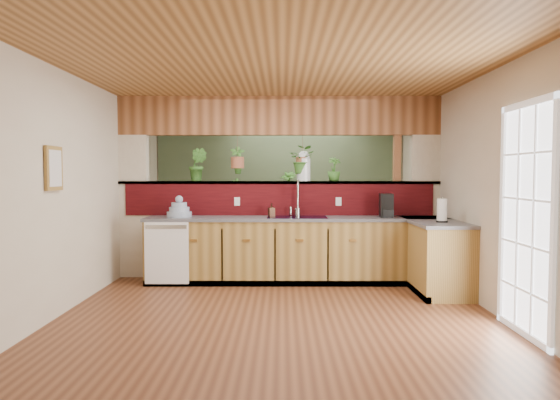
{
  "coord_description": "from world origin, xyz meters",
  "views": [
    {
      "loc": [
        0.04,
        -5.85,
        1.49
      ],
      "look_at": [
        0.02,
        0.7,
        1.15
      ],
      "focal_mm": 32.0,
      "sensor_mm": 36.0,
      "label": 1
    }
  ],
  "objects_px": {
    "coffee_maker": "(386,206)",
    "shelving_console": "(262,228)",
    "glass_jar": "(304,166)",
    "faucet": "(297,196)",
    "soap_dispenser": "(271,210)",
    "dish_stack": "(179,210)",
    "paper_towel": "(442,211)"
  },
  "relations": [
    {
      "from": "faucet",
      "to": "soap_dispenser",
      "type": "distance_m",
      "value": 0.41
    },
    {
      "from": "paper_towel",
      "to": "glass_jar",
      "type": "xyz_separation_m",
      "value": [
        -1.66,
        1.09,
        0.57
      ]
    },
    {
      "from": "faucet",
      "to": "soap_dispenser",
      "type": "bearing_deg",
      "value": -173.86
    },
    {
      "from": "faucet",
      "to": "glass_jar",
      "type": "relative_size",
      "value": 1.2
    },
    {
      "from": "shelving_console",
      "to": "coffee_maker",
      "type": "bearing_deg",
      "value": -70.63
    },
    {
      "from": "coffee_maker",
      "to": "glass_jar",
      "type": "height_order",
      "value": "glass_jar"
    },
    {
      "from": "glass_jar",
      "to": "paper_towel",
      "type": "bearing_deg",
      "value": -33.27
    },
    {
      "from": "glass_jar",
      "to": "shelving_console",
      "type": "bearing_deg",
      "value": 109.8
    },
    {
      "from": "paper_towel",
      "to": "shelving_console",
      "type": "relative_size",
      "value": 0.2
    },
    {
      "from": "soap_dispenser",
      "to": "paper_towel",
      "type": "distance_m",
      "value": 2.27
    },
    {
      "from": "faucet",
      "to": "paper_towel",
      "type": "xyz_separation_m",
      "value": [
        1.75,
        -0.86,
        -0.14
      ]
    },
    {
      "from": "faucet",
      "to": "shelving_console",
      "type": "distance_m",
      "value": 2.31
    },
    {
      "from": "dish_stack",
      "to": "coffee_maker",
      "type": "xyz_separation_m",
      "value": [
        2.85,
        -0.01,
        0.06
      ]
    },
    {
      "from": "dish_stack",
      "to": "shelving_console",
      "type": "xyz_separation_m",
      "value": [
        1.04,
        2.27,
        -0.49
      ]
    },
    {
      "from": "dish_stack",
      "to": "paper_towel",
      "type": "bearing_deg",
      "value": -11.98
    },
    {
      "from": "shelving_console",
      "to": "glass_jar",
      "type": "bearing_deg",
      "value": -89.23
    },
    {
      "from": "coffee_maker",
      "to": "shelving_console",
      "type": "relative_size",
      "value": 0.21
    },
    {
      "from": "coffee_maker",
      "to": "dish_stack",
      "type": "bearing_deg",
      "value": -174.59
    },
    {
      "from": "paper_towel",
      "to": "glass_jar",
      "type": "distance_m",
      "value": 2.06
    },
    {
      "from": "dish_stack",
      "to": "paper_towel",
      "type": "relative_size",
      "value": 1.1
    },
    {
      "from": "coffee_maker",
      "to": "shelving_console",
      "type": "xyz_separation_m",
      "value": [
        -1.8,
        2.28,
        -0.55
      ]
    },
    {
      "from": "dish_stack",
      "to": "shelving_console",
      "type": "distance_m",
      "value": 2.55
    },
    {
      "from": "faucet",
      "to": "shelving_console",
      "type": "xyz_separation_m",
      "value": [
        -0.59,
        2.12,
        -0.68
      ]
    },
    {
      "from": "paper_towel",
      "to": "dish_stack",
      "type": "bearing_deg",
      "value": 168.02
    },
    {
      "from": "faucet",
      "to": "soap_dispenser",
      "type": "relative_size",
      "value": 2.87
    },
    {
      "from": "dish_stack",
      "to": "shelving_console",
      "type": "height_order",
      "value": "dish_stack"
    },
    {
      "from": "faucet",
      "to": "coffee_maker",
      "type": "distance_m",
      "value": 1.23
    },
    {
      "from": "coffee_maker",
      "to": "shelving_console",
      "type": "distance_m",
      "value": 2.95
    },
    {
      "from": "glass_jar",
      "to": "shelving_console",
      "type": "xyz_separation_m",
      "value": [
        -0.68,
        1.9,
        -1.11
      ]
    },
    {
      "from": "dish_stack",
      "to": "soap_dispenser",
      "type": "height_order",
      "value": "dish_stack"
    },
    {
      "from": "dish_stack",
      "to": "soap_dispenser",
      "type": "distance_m",
      "value": 1.27
    },
    {
      "from": "soap_dispenser",
      "to": "paper_towel",
      "type": "bearing_deg",
      "value": -21.24
    }
  ]
}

